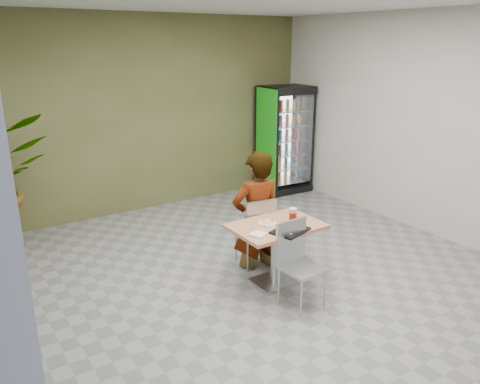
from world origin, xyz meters
The scene contains 11 objects.
ground centered at (0.00, 0.00, 0.00)m, with size 7.00×7.00×0.00m, color gray.
room_envelope centered at (0.00, 0.00, 1.60)m, with size 6.00×7.00×3.20m, color beige, non-canonical shape.
dining_table centered at (0.11, 0.16, 0.54)m, with size 1.03×0.72×0.75m.
chair_far centered at (0.19, 0.63, 0.54)m, with size 0.46×0.47×0.92m.
chair_near centered at (0.05, -0.29, 0.55)m, with size 0.43×0.44×0.93m.
seated_woman centered at (0.20, 0.68, 0.60)m, with size 0.67×0.43×1.80m, color black.
pizza_plate centered at (0.05, 0.25, 0.77)m, with size 0.28×0.21×0.03m.
soda_cup centered at (0.33, 0.13, 0.83)m, with size 0.09×0.09×0.16m.
napkin_stack centered at (-0.24, 0.02, 0.76)m, with size 0.16×0.16×0.02m, color silver.
cafeteria_tray centered at (0.11, -0.09, 0.76)m, with size 0.40×0.29×0.02m, color black.
beverage_fridge centered at (2.51, 3.01, 0.99)m, with size 0.94×0.75×1.98m.
Camera 1 is at (-2.99, -3.77, 2.75)m, focal length 35.00 mm.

